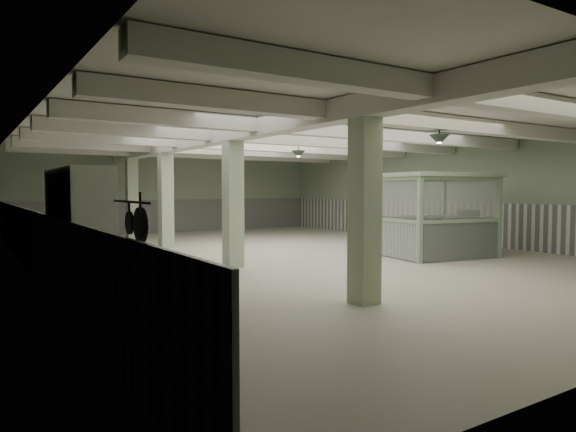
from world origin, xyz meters
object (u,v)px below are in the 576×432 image
prep_counter (79,272)px  guard_booth (433,199)px  walkin_cooler (80,233)px  filing_cabinet (469,231)px

prep_counter → guard_booth: (9.99, 0.56, 1.21)m
prep_counter → walkin_cooler: size_ratio=1.96×
guard_booth → filing_cabinet: 2.07m
walkin_cooler → prep_counter: bearing=81.9°
prep_counter → filing_cabinet: 11.81m
walkin_cooler → guard_booth: bearing=6.5°
guard_booth → filing_cabinet: (1.80, 0.14, -1.01)m
prep_counter → guard_booth: size_ratio=1.54×
filing_cabinet → prep_counter: bearing=-156.6°
walkin_cooler → filing_cabinet: size_ratio=2.03×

